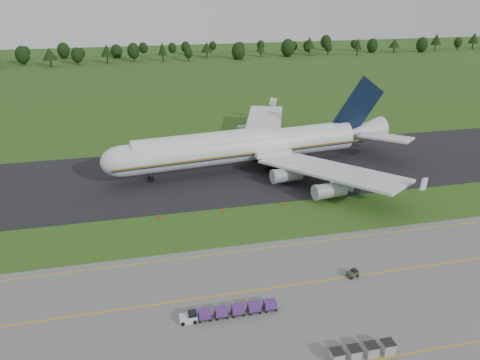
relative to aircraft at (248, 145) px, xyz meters
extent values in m
plane|color=#2C5118|center=(-8.78, -29.95, -6.34)|extent=(600.00, 600.00, 0.00)
cube|color=slate|center=(-8.78, -63.95, -6.31)|extent=(300.00, 52.00, 0.06)
cube|color=black|center=(-8.78, -1.95, -6.30)|extent=(300.00, 40.00, 0.08)
cube|color=#EBA30D|center=(-8.78, -51.95, -6.28)|extent=(300.00, 0.25, 0.01)
cube|color=#EBA30D|center=(-8.78, -39.95, -6.28)|extent=(120.00, 0.20, 0.01)
cylinder|color=black|center=(-89.22, 193.19, -4.41)|extent=(0.70, 0.70, 3.87)
sphere|color=#1C3512|center=(-89.22, 193.19, -0.43)|extent=(8.10, 8.10, 8.10)
cylinder|color=black|center=(-72.51, 182.53, -4.38)|extent=(0.70, 0.70, 3.92)
cone|color=#1C3512|center=(-72.51, 182.53, 1.07)|extent=(8.29, 8.29, 6.98)
cylinder|color=black|center=(-57.87, 186.90, -4.50)|extent=(0.70, 0.70, 3.67)
sphere|color=#1C3512|center=(-57.87, 186.90, -0.73)|extent=(6.95, 6.95, 6.95)
cylinder|color=black|center=(-40.80, 188.58, -4.33)|extent=(0.70, 0.70, 4.03)
cone|color=#1C3512|center=(-40.80, 188.58, 1.26)|extent=(7.14, 7.14, 7.16)
cylinder|color=black|center=(-24.95, 191.82, -4.22)|extent=(0.70, 0.70, 4.24)
sphere|color=#1C3512|center=(-24.95, 191.82, 0.14)|extent=(7.45, 7.45, 7.45)
cylinder|color=black|center=(-7.58, 187.02, -4.19)|extent=(0.70, 0.70, 4.30)
cone|color=#1C3512|center=(-7.58, 187.02, 1.79)|extent=(5.29, 5.29, 7.65)
cylinder|color=black|center=(8.16, 185.64, -4.66)|extent=(0.70, 0.70, 3.35)
sphere|color=#1C3512|center=(8.16, 185.64, -1.22)|extent=(5.31, 5.31, 5.31)
cylinder|color=black|center=(21.74, 197.92, -4.59)|extent=(0.70, 0.70, 3.51)
cone|color=#1C3512|center=(21.74, 197.92, 0.28)|extent=(7.75, 7.75, 6.23)
cylinder|color=black|center=(40.21, 186.29, -4.72)|extent=(0.70, 0.70, 3.24)
sphere|color=#1C3512|center=(40.21, 186.29, -1.39)|extent=(8.76, 8.76, 8.76)
cylinder|color=black|center=(56.97, 193.76, -4.76)|extent=(0.70, 0.70, 3.16)
cone|color=#1C3512|center=(56.97, 193.76, -0.38)|extent=(5.74, 5.74, 5.61)
cylinder|color=black|center=(74.45, 190.07, -4.48)|extent=(0.70, 0.70, 3.71)
sphere|color=#1C3512|center=(74.45, 190.07, -0.67)|extent=(8.93, 8.93, 8.93)
cylinder|color=black|center=(91.06, 194.01, -4.24)|extent=(0.70, 0.70, 4.21)
cone|color=#1C3512|center=(91.06, 194.01, 1.61)|extent=(7.70, 7.70, 7.48)
cylinder|color=black|center=(103.82, 191.94, -4.65)|extent=(0.70, 0.70, 3.38)
sphere|color=#1C3512|center=(103.82, 191.94, -1.17)|extent=(5.04, 5.04, 5.04)
cylinder|color=black|center=(121.65, 184.45, -4.30)|extent=(0.70, 0.70, 4.08)
cone|color=#1C3512|center=(121.65, 184.45, 1.36)|extent=(5.71, 5.71, 7.25)
cylinder|color=black|center=(138.45, 195.75, -4.80)|extent=(0.70, 0.70, 3.08)
sphere|color=#1C3512|center=(138.45, 195.75, -1.63)|extent=(7.54, 7.54, 7.54)
cylinder|color=black|center=(154.00, 193.08, -4.69)|extent=(0.70, 0.70, 3.29)
cone|color=#1C3512|center=(154.00, 193.08, -0.12)|extent=(7.86, 7.86, 5.85)
cylinder|color=black|center=(172.93, 188.95, -4.64)|extent=(0.70, 0.70, 3.40)
sphere|color=#1C3512|center=(172.93, 188.95, -1.15)|extent=(8.03, 8.03, 8.03)
cylinder|color=black|center=(187.37, 194.19, -4.24)|extent=(0.70, 0.70, 4.19)
cone|color=#1C3512|center=(187.37, 194.19, 1.58)|extent=(7.47, 7.47, 7.45)
cylinder|color=black|center=(203.81, 191.87, -4.52)|extent=(0.70, 0.70, 3.64)
sphere|color=#1C3512|center=(203.81, 191.87, -0.77)|extent=(5.61, 5.61, 5.61)
cylinder|color=black|center=(219.78, 195.86, -4.28)|extent=(0.70, 0.70, 4.12)
cone|color=#1C3512|center=(219.78, 195.86, 1.45)|extent=(7.73, 7.73, 7.33)
cylinder|color=silver|center=(-1.44, -0.17, -0.23)|extent=(61.61, 14.88, 7.59)
cylinder|color=silver|center=(-11.90, -1.44, 1.57)|extent=(36.29, 10.18, 5.92)
sphere|color=silver|center=(-31.78, -3.85, -0.23)|extent=(7.59, 7.59, 7.59)
cone|color=silver|center=(34.67, 4.20, 0.30)|extent=(12.38, 8.55, 7.21)
cube|color=#C18F1D|center=(-0.98, -3.96, -0.86)|extent=(66.98, 8.17, 0.37)
cube|color=silver|center=(15.06, -18.46, -1.18)|extent=(28.32, 35.82, 0.58)
cube|color=silver|center=(10.22, 21.52, -1.18)|extent=(21.69, 37.32, 0.58)
cylinder|color=#95999D|center=(6.38, -12.61, -3.81)|extent=(7.73, 4.24, 3.37)
cylinder|color=#95999D|center=(12.82, -23.51, -3.81)|extent=(7.73, 4.24, 3.37)
cylinder|color=#95999D|center=(3.19, 13.77, -3.81)|extent=(7.73, 4.24, 3.37)
cylinder|color=#95999D|center=(6.84, 25.89, -3.81)|extent=(7.73, 4.24, 3.37)
cube|color=black|center=(32.07, 3.88, 7.40)|extent=(15.33, 2.42, 16.93)
cube|color=silver|center=(37.19, -3.46, 0.62)|extent=(13.12, 14.30, 0.47)
cube|color=silver|center=(35.29, 12.24, 0.62)|extent=(11.06, 14.87, 0.47)
cylinder|color=slate|center=(-25.50, -3.09, -5.18)|extent=(0.38, 0.38, 2.32)
cylinder|color=black|center=(-25.50, -3.09, -5.66)|extent=(1.47, 1.11, 1.37)
cylinder|color=slate|center=(5.41, -4.12, -5.18)|extent=(0.38, 0.38, 2.32)
cylinder|color=black|center=(5.41, -4.12, -5.66)|extent=(1.47, 1.11, 1.37)
cylinder|color=slate|center=(4.27, 5.30, -5.18)|extent=(0.38, 0.38, 2.32)
cylinder|color=black|center=(4.27, 5.30, -5.66)|extent=(1.47, 1.11, 1.37)
cube|color=silver|center=(-23.19, -56.97, -5.74)|extent=(2.57, 1.39, 1.09)
cylinder|color=black|center=(-24.09, -57.66, -5.98)|extent=(0.59, 0.22, 0.59)
cube|color=black|center=(-20.82, -56.97, -5.93)|extent=(1.98, 1.48, 0.12)
cube|color=#512673|center=(-20.82, -56.97, -5.34)|extent=(1.78, 1.39, 1.09)
cylinder|color=black|center=(-21.61, -57.66, -6.11)|extent=(0.34, 0.15, 0.34)
cube|color=black|center=(-18.34, -56.97, -5.93)|extent=(1.98, 1.48, 0.12)
cube|color=#512673|center=(-18.34, -56.97, -5.34)|extent=(1.78, 1.39, 1.09)
cylinder|color=black|center=(-19.14, -57.66, -6.11)|extent=(0.34, 0.15, 0.34)
cube|color=black|center=(-15.87, -56.97, -5.93)|extent=(1.98, 1.48, 0.12)
cube|color=#512673|center=(-15.87, -56.97, -5.34)|extent=(1.78, 1.39, 1.09)
cylinder|color=black|center=(-16.66, -57.66, -6.11)|extent=(0.34, 0.15, 0.34)
cube|color=black|center=(-13.40, -56.97, -5.93)|extent=(1.98, 1.48, 0.12)
cube|color=#512673|center=(-13.40, -56.97, -5.34)|extent=(1.78, 1.39, 1.09)
cylinder|color=black|center=(-14.19, -57.66, -6.11)|extent=(0.34, 0.15, 0.34)
cube|color=black|center=(-10.92, -56.97, -5.93)|extent=(1.98, 1.48, 0.12)
cube|color=#512673|center=(-10.92, -56.97, -5.34)|extent=(1.78, 1.39, 1.09)
cylinder|color=black|center=(-11.71, -57.66, -6.11)|extent=(0.34, 0.15, 0.34)
cylinder|color=black|center=(-23.19, -56.97, -5.98)|extent=(0.59, 0.22, 0.59)
cube|color=#323525|center=(4.86, -51.98, -5.78)|extent=(2.02, 1.52, 0.99)
cylinder|color=black|center=(4.23, -52.52, -6.03)|extent=(0.50, 0.18, 0.50)
cylinder|color=black|center=(5.49, -51.44, -6.03)|extent=(0.50, 0.18, 0.50)
cube|color=#989898|center=(-5.47, -68.93, -5.50)|extent=(1.56, 1.56, 1.56)
cube|color=black|center=(-5.47, -68.93, -4.68)|extent=(1.66, 1.66, 0.08)
cube|color=#989898|center=(-3.07, -68.93, -5.50)|extent=(1.56, 1.56, 1.56)
cube|color=black|center=(-3.07, -68.93, -4.68)|extent=(1.66, 1.66, 0.08)
cube|color=#989898|center=(-0.67, -68.93, -5.50)|extent=(1.56, 1.56, 1.56)
cube|color=black|center=(-0.67, -68.93, -4.68)|extent=(1.66, 1.66, 0.08)
cube|color=#989898|center=(1.73, -68.93, -5.50)|extent=(1.56, 1.56, 1.56)
cube|color=black|center=(1.73, -68.93, -4.68)|extent=(1.66, 1.66, 0.08)
cube|color=#E33D07|center=(-24.80, -23.44, -6.04)|extent=(0.50, 0.12, 0.60)
cube|color=black|center=(-24.80, -23.44, -6.32)|extent=(0.30, 0.30, 0.04)
cube|color=#E33D07|center=(-11.40, -23.44, -6.04)|extent=(0.50, 0.12, 0.60)
cube|color=black|center=(-11.40, -23.44, -6.32)|extent=(0.30, 0.30, 0.04)
cube|color=#E33D07|center=(2.01, -23.44, -6.04)|extent=(0.50, 0.12, 0.60)
cube|color=black|center=(2.01, -23.44, -6.32)|extent=(0.30, 0.30, 0.04)
camera|label=1|loc=(-28.25, -111.49, 38.93)|focal=35.00mm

